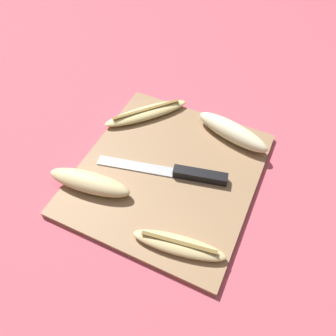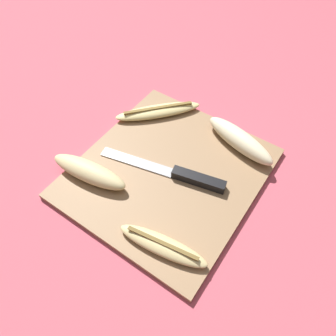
{
  "view_description": "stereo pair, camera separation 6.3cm",
  "coord_description": "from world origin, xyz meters",
  "px_view_note": "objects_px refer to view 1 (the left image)",
  "views": [
    {
      "loc": [
        -0.34,
        -0.16,
        0.52
      ],
      "look_at": [
        0.0,
        0.0,
        0.02
      ],
      "focal_mm": 35.0,
      "sensor_mm": 36.0,
      "label": 1
    },
    {
      "loc": [
        -0.31,
        -0.21,
        0.52
      ],
      "look_at": [
        0.0,
        0.0,
        0.02
      ],
      "focal_mm": 35.0,
      "sensor_mm": 36.0,
      "label": 2
    }
  ],
  "objects_px": {
    "banana_golden_short": "(146,113)",
    "banana_mellow_near": "(89,182)",
    "knife": "(186,173)",
    "banana_bright_far": "(232,132)",
    "banana_spotted_left": "(179,245)"
  },
  "relations": [
    {
      "from": "knife",
      "to": "banana_bright_far",
      "type": "xyz_separation_m",
      "value": [
        0.13,
        -0.05,
        0.01
      ]
    },
    {
      "from": "knife",
      "to": "banana_spotted_left",
      "type": "xyz_separation_m",
      "value": [
        -0.14,
        -0.05,
        0.0
      ]
    },
    {
      "from": "knife",
      "to": "banana_spotted_left",
      "type": "relative_size",
      "value": 1.57
    },
    {
      "from": "knife",
      "to": "banana_bright_far",
      "type": "distance_m",
      "value": 0.14
    },
    {
      "from": "knife",
      "to": "banana_golden_short",
      "type": "relative_size",
      "value": 1.52
    },
    {
      "from": "banana_bright_far",
      "to": "banana_spotted_left",
      "type": "bearing_deg",
      "value": 179.83
    },
    {
      "from": "banana_golden_short",
      "to": "banana_mellow_near",
      "type": "relative_size",
      "value": 1.02
    },
    {
      "from": "banana_mellow_near",
      "to": "banana_spotted_left",
      "type": "xyz_separation_m",
      "value": [
        -0.04,
        -0.2,
        -0.01
      ]
    },
    {
      "from": "knife",
      "to": "banana_spotted_left",
      "type": "bearing_deg",
      "value": -174.29
    },
    {
      "from": "banana_bright_far",
      "to": "banana_mellow_near",
      "type": "relative_size",
      "value": 1.03
    },
    {
      "from": "banana_bright_far",
      "to": "banana_mellow_near",
      "type": "distance_m",
      "value": 0.3
    },
    {
      "from": "banana_spotted_left",
      "to": "banana_bright_far",
      "type": "bearing_deg",
      "value": -0.17
    },
    {
      "from": "banana_bright_far",
      "to": "banana_mellow_near",
      "type": "bearing_deg",
      "value": 139.31
    },
    {
      "from": "knife",
      "to": "banana_bright_far",
      "type": "bearing_deg",
      "value": -32.78
    },
    {
      "from": "banana_mellow_near",
      "to": "knife",
      "type": "bearing_deg",
      "value": -56.35
    }
  ]
}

